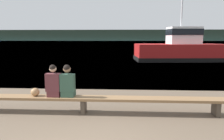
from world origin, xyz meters
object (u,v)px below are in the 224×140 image
(person_left, at_px, (54,83))
(tugboat_red, at_px, (180,50))
(bench_main, at_px, (84,100))
(shopping_bag, at_px, (35,92))
(person_right, at_px, (68,83))

(person_left, height_order, tugboat_red, tugboat_red)
(bench_main, relative_size, tugboat_red, 0.95)
(person_left, relative_size, tugboat_red, 0.11)
(shopping_bag, bearing_deg, person_right, -1.24)
(person_right, distance_m, shopping_bag, 1.02)
(person_right, relative_size, tugboat_red, 0.11)
(bench_main, distance_m, person_right, 0.67)
(person_right, bearing_deg, shopping_bag, 178.76)
(person_left, height_order, person_right, person_right)
(person_right, height_order, shopping_bag, person_right)
(person_right, bearing_deg, tugboat_red, 65.56)
(bench_main, bearing_deg, person_right, 179.64)
(bench_main, distance_m, person_left, 0.99)
(shopping_bag, xyz_separation_m, tugboat_red, (7.93, 15.28, 0.42))
(bench_main, xyz_separation_m, shopping_bag, (-1.43, 0.02, 0.20))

